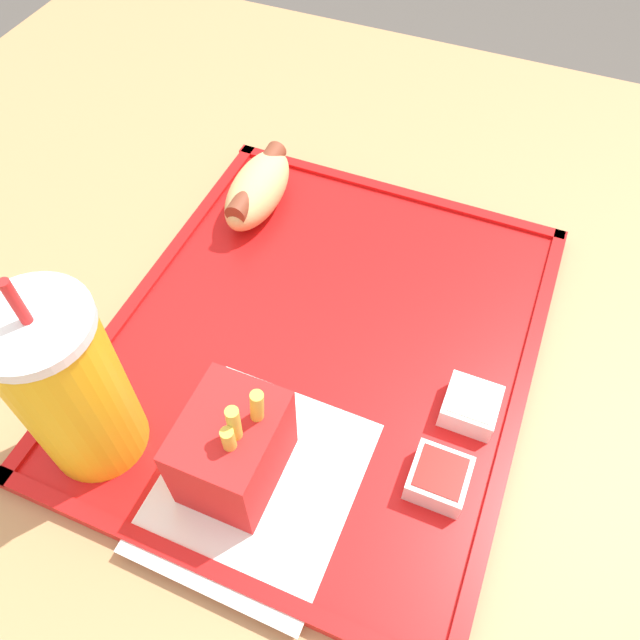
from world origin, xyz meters
TOP-DOWN VIEW (x-y plane):
  - ground_plane at (0.00, 0.00)m, footprint 8.00×8.00m
  - dining_table at (0.00, 0.00)m, footprint 1.13×1.19m
  - food_tray at (0.04, -0.00)m, footprint 0.42×0.35m
  - paper_napkin at (-0.10, -0.01)m, footprint 0.17×0.14m
  - soda_cup at (-0.11, 0.12)m, footprint 0.08×0.08m
  - hot_dog_far at (0.17, 0.12)m, footprint 0.11×0.05m
  - fries_carton at (-0.09, 0.01)m, footprint 0.08×0.06m
  - sauce_cup_mayo at (0.02, -0.14)m, footprint 0.04×0.04m
  - sauce_cup_ketchup at (-0.05, -0.13)m, footprint 0.04×0.04m

SIDE VIEW (x-z plane):
  - ground_plane at x=0.00m, z-range 0.00..0.00m
  - dining_table at x=0.00m, z-range 0.00..0.71m
  - food_tray at x=0.04m, z-range 0.70..0.72m
  - paper_napkin at x=-0.10m, z-range 0.72..0.72m
  - sauce_cup_mayo at x=0.02m, z-range 0.72..0.74m
  - sauce_cup_ketchup at x=-0.05m, z-range 0.72..0.74m
  - hot_dog_far at x=0.17m, z-range 0.72..0.76m
  - fries_carton at x=-0.09m, z-range 0.70..0.81m
  - soda_cup at x=-0.11m, z-range 0.70..0.89m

